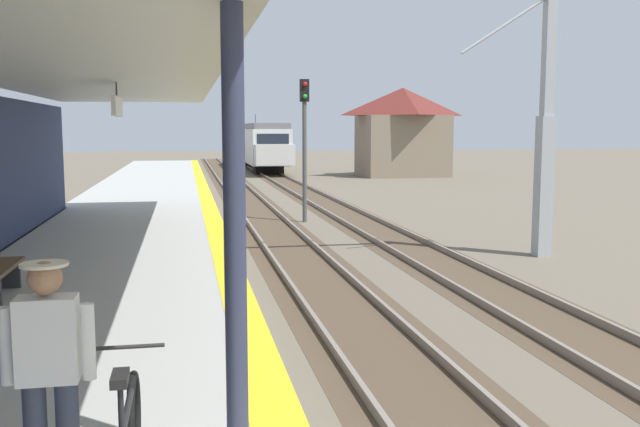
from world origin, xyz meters
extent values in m
cube|color=#A8A8A3|center=(-2.50, 16.00, 0.45)|extent=(5.00, 80.00, 0.90)
cube|color=yellow|center=(-0.25, 16.00, 0.90)|extent=(0.50, 80.00, 0.01)
cube|color=silver|center=(-2.60, 9.72, 4.35)|extent=(4.40, 24.00, 0.16)
cylinder|color=#2D334C|center=(-0.65, 3.12, 2.14)|extent=(0.16, 0.16, 4.27)
cube|color=white|center=(-2.20, 11.72, 3.82)|extent=(0.08, 1.40, 0.36)
cylinder|color=#333333|center=(-2.20, 11.72, 4.14)|extent=(0.03, 0.03, 0.27)
cube|color=#4C3D2D|center=(1.90, 20.00, 0.00)|extent=(2.34, 120.00, 0.01)
cube|color=slate|center=(1.18, 20.00, 0.08)|extent=(0.08, 120.00, 0.15)
cube|color=slate|center=(2.62, 20.00, 0.08)|extent=(0.08, 120.00, 0.15)
cube|color=#4C3D2D|center=(5.30, 20.00, 0.00)|extent=(2.34, 120.00, 0.01)
cube|color=slate|center=(4.58, 20.00, 0.08)|extent=(0.08, 120.00, 0.15)
cube|color=slate|center=(6.02, 20.00, 0.08)|extent=(0.08, 120.00, 0.15)
cube|color=silver|center=(5.30, 57.79, 2.07)|extent=(2.90, 18.00, 2.70)
cube|color=slate|center=(5.30, 57.79, 3.64)|extent=(2.67, 18.00, 0.44)
cube|color=black|center=(5.30, 48.77, 2.48)|extent=(2.32, 0.06, 1.21)
cube|color=silver|center=(5.30, 47.99, 1.60)|extent=(2.78, 1.60, 1.49)
cube|color=black|center=(6.76, 57.79, 2.48)|extent=(0.04, 15.84, 0.86)
cylinder|color=#333333|center=(5.30, 61.39, 4.31)|extent=(0.06, 0.06, 0.90)
cube|color=black|center=(5.30, 51.94, 0.36)|extent=(2.17, 2.20, 0.72)
cube|color=black|center=(5.30, 63.64, 0.36)|extent=(2.17, 2.20, 0.72)
cube|color=silver|center=(-1.88, 2.80, 2.06)|extent=(0.38, 0.22, 0.56)
cylinder|color=silver|center=(-2.13, 2.80, 2.03)|extent=(0.09, 0.09, 0.50)
cylinder|color=silver|center=(-1.63, 2.80, 2.03)|extent=(0.09, 0.09, 0.50)
sphere|color=#A37556|center=(-1.88, 2.80, 2.46)|extent=(0.22, 0.22, 0.22)
cylinder|color=beige|center=(-1.88, 2.80, 2.55)|extent=(0.30, 0.30, 0.02)
torus|color=black|center=(-1.40, 3.32, 1.26)|extent=(0.06, 0.72, 0.72)
cylinder|color=black|center=(-1.40, 2.77, 1.55)|extent=(0.04, 0.95, 0.04)
cylinder|color=black|center=(-1.40, 2.40, 1.68)|extent=(0.04, 0.04, 0.45)
cube|color=black|center=(-1.40, 2.40, 1.91)|extent=(0.10, 0.24, 0.06)
cylinder|color=#262626|center=(-1.40, 3.22, 1.85)|extent=(0.48, 0.03, 0.03)
cylinder|color=#4C4C4C|center=(3.31, 23.48, 2.20)|extent=(0.16, 0.16, 4.40)
cube|color=black|center=(3.31, 23.48, 4.80)|extent=(0.32, 0.24, 0.80)
sphere|color=red|center=(3.31, 23.34, 5.02)|extent=(0.16, 0.16, 0.16)
sphere|color=green|center=(3.31, 23.34, 4.58)|extent=(0.16, 0.16, 0.16)
cube|color=#9EA3A8|center=(8.42, 15.35, 1.88)|extent=(0.40, 0.40, 3.75)
cube|color=#9EA3A8|center=(8.42, 15.35, 5.62)|extent=(0.28, 0.28, 3.75)
cylinder|color=#9EA3A8|center=(7.22, 15.35, 6.10)|extent=(2.47, 0.07, 1.60)
cube|color=#333333|center=(-3.78, 9.81, 1.12)|extent=(0.36, 0.08, 0.44)
cube|color=#7F705B|center=(14.63, 47.47, 2.20)|extent=(6.00, 4.80, 4.40)
pyramid|color=maroon|center=(14.63, 47.47, 5.40)|extent=(6.60, 5.28, 2.00)
camera|label=1|loc=(-0.99, -1.83, 3.40)|focal=39.34mm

